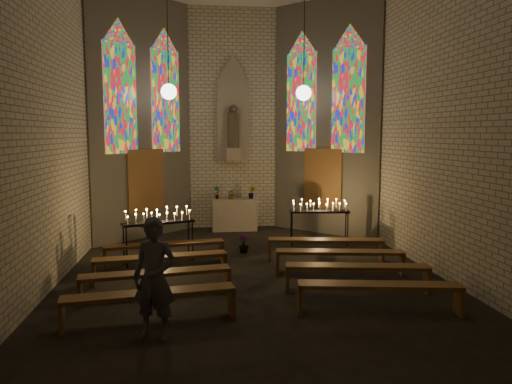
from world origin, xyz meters
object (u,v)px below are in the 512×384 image
aisle_flower_pot (244,244)px  votive_stand_left (158,219)px  altar (234,215)px  visitor (155,278)px  votive_stand_right (319,208)px

aisle_flower_pot → votive_stand_left: (-2.09, -0.75, 0.83)m
altar → visitor: (-1.78, -8.23, 0.42)m
votive_stand_left → votive_stand_right: (4.23, 1.42, -0.04)m
aisle_flower_pot → visitor: (-1.80, -5.18, 0.69)m
votive_stand_left → votive_stand_right: votive_stand_left is taller
aisle_flower_pot → visitor: size_ratio=0.25×
aisle_flower_pot → visitor: visitor is taller
altar → votive_stand_left: votive_stand_left is taller
votive_stand_left → aisle_flower_pot: bearing=-0.2°
votive_stand_right → visitor: size_ratio=0.90×
altar → votive_stand_right: 3.25m
aisle_flower_pot → votive_stand_left: size_ratio=0.27×
altar → aisle_flower_pot: bearing=-89.6°
votive_stand_right → votive_stand_left: bearing=-155.4°
votive_stand_right → aisle_flower_pot: bearing=-156.5°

